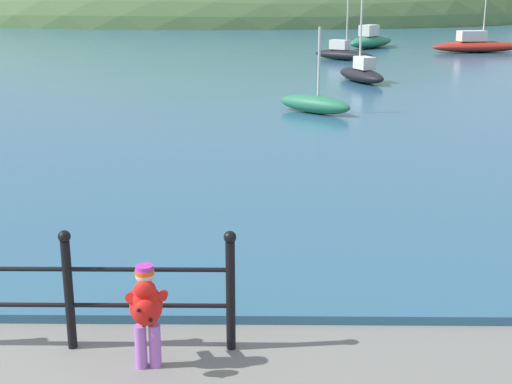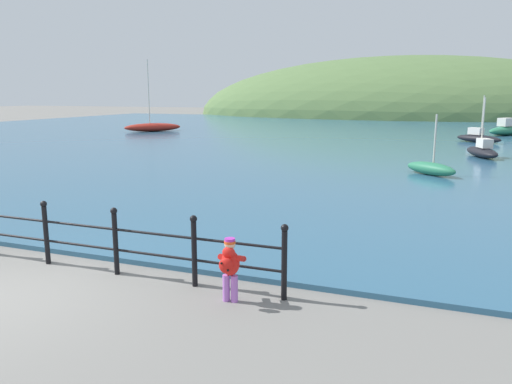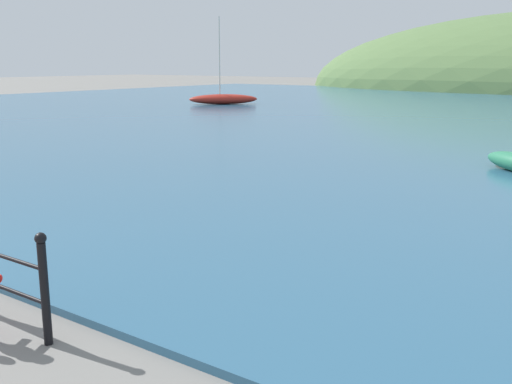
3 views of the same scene
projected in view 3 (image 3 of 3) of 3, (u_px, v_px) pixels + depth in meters
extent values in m
cube|color=#2D5B7A|center=(478.00, 115.00, 32.85)|extent=(80.00, 60.00, 0.10)
cylinder|color=black|center=(45.00, 294.00, 6.12)|extent=(0.09, 0.09, 1.10)
sphere|color=black|center=(40.00, 238.00, 5.99)|extent=(0.12, 0.12, 0.12)
ellipsoid|color=maroon|center=(223.00, 99.00, 40.36)|extent=(4.16, 4.12, 0.67)
cylinder|color=beige|center=(219.00, 56.00, 39.72)|extent=(0.07, 0.07, 5.07)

